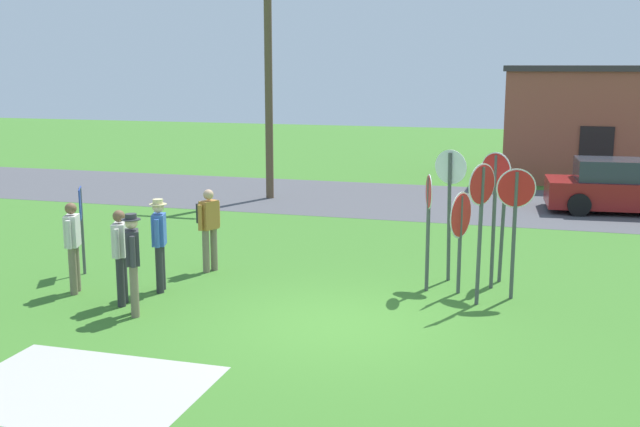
{
  "coord_description": "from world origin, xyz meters",
  "views": [
    {
      "loc": [
        3.07,
        -11.51,
        4.15
      ],
      "look_at": [
        -1.01,
        2.57,
        1.3
      ],
      "focal_mm": 43.19,
      "sensor_mm": 36.0,
      "label": 1
    }
  ],
  "objects_px": {
    "person_holding_notes": "(133,258)",
    "stop_sign_low_front": "(504,205)",
    "utility_pole": "(268,68)",
    "person_near_signs": "(208,224)",
    "stop_sign_rear_right": "(515,211)",
    "person_in_dark_shirt": "(159,239)",
    "person_in_teal": "(121,252)",
    "info_panel_leftmost": "(81,215)",
    "stop_sign_tallest": "(481,210)",
    "stop_sign_leaning_right": "(461,225)",
    "stop_sign_nearest": "(450,194)",
    "stop_sign_far_back": "(428,214)",
    "person_in_blue": "(73,243)",
    "stop_sign_center_cluster": "(495,198)",
    "parked_car_on_street": "(623,188)"
  },
  "relations": [
    {
      "from": "person_near_signs",
      "to": "person_in_teal",
      "type": "xyz_separation_m",
      "value": [
        -0.54,
        -2.48,
        -0.03
      ]
    },
    {
      "from": "stop_sign_low_front",
      "to": "person_in_dark_shirt",
      "type": "xyz_separation_m",
      "value": [
        -6.03,
        -2.4,
        -0.53
      ]
    },
    {
      "from": "person_holding_notes",
      "to": "stop_sign_low_front",
      "type": "bearing_deg",
      "value": 33.11
    },
    {
      "from": "stop_sign_rear_right",
      "to": "utility_pole",
      "type": "bearing_deg",
      "value": 131.54
    },
    {
      "from": "stop_sign_nearest",
      "to": "stop_sign_center_cluster",
      "type": "xyz_separation_m",
      "value": [
        0.85,
        -0.27,
        0.0
      ]
    },
    {
      "from": "stop_sign_low_front",
      "to": "person_in_blue",
      "type": "distance_m",
      "value": 8.08
    },
    {
      "from": "stop_sign_tallest",
      "to": "person_holding_notes",
      "type": "distance_m",
      "value": 5.95
    },
    {
      "from": "person_near_signs",
      "to": "stop_sign_leaning_right",
      "type": "bearing_deg",
      "value": -1.66
    },
    {
      "from": "utility_pole",
      "to": "person_in_teal",
      "type": "xyz_separation_m",
      "value": [
        1.24,
        -11.05,
        -3.09
      ]
    },
    {
      "from": "stop_sign_low_front",
      "to": "person_in_teal",
      "type": "height_order",
      "value": "stop_sign_low_front"
    },
    {
      "from": "utility_pole",
      "to": "stop_sign_nearest",
      "type": "xyz_separation_m",
      "value": [
        6.53,
        -7.94,
        -2.32
      ]
    },
    {
      "from": "stop_sign_rear_right",
      "to": "person_near_signs",
      "type": "bearing_deg",
      "value": 177.99
    },
    {
      "from": "utility_pole",
      "to": "person_near_signs",
      "type": "xyz_separation_m",
      "value": [
        1.78,
        -8.57,
        -3.06
      ]
    },
    {
      "from": "person_near_signs",
      "to": "stop_sign_center_cluster",
      "type": "bearing_deg",
      "value": 3.6
    },
    {
      "from": "stop_sign_tallest",
      "to": "info_panel_leftmost",
      "type": "distance_m",
      "value": 7.79
    },
    {
      "from": "stop_sign_leaning_right",
      "to": "stop_sign_center_cluster",
      "type": "bearing_deg",
      "value": 41.87
    },
    {
      "from": "stop_sign_center_cluster",
      "to": "person_holding_notes",
      "type": "height_order",
      "value": "stop_sign_center_cluster"
    },
    {
      "from": "stop_sign_leaning_right",
      "to": "person_holding_notes",
      "type": "xyz_separation_m",
      "value": [
        -5.09,
        -2.79,
        -0.3
      ]
    },
    {
      "from": "stop_sign_nearest",
      "to": "stop_sign_far_back",
      "type": "height_order",
      "value": "stop_sign_nearest"
    },
    {
      "from": "parked_car_on_street",
      "to": "stop_sign_nearest",
      "type": "bearing_deg",
      "value": -114.63
    },
    {
      "from": "stop_sign_tallest",
      "to": "stop_sign_leaning_right",
      "type": "height_order",
      "value": "stop_sign_tallest"
    },
    {
      "from": "person_in_dark_shirt",
      "to": "info_panel_leftmost",
      "type": "xyz_separation_m",
      "value": [
        -2.05,
        0.65,
        0.22
      ]
    },
    {
      "from": "stop_sign_low_front",
      "to": "person_holding_notes",
      "type": "bearing_deg",
      "value": -146.89
    },
    {
      "from": "stop_sign_nearest",
      "to": "person_holding_notes",
      "type": "xyz_separation_m",
      "value": [
        -4.8,
        -3.56,
        -0.73
      ]
    },
    {
      "from": "utility_pole",
      "to": "stop_sign_leaning_right",
      "type": "height_order",
      "value": "utility_pole"
    },
    {
      "from": "person_in_teal",
      "to": "info_panel_leftmost",
      "type": "height_order",
      "value": "info_panel_leftmost"
    },
    {
      "from": "stop_sign_nearest",
      "to": "stop_sign_center_cluster",
      "type": "distance_m",
      "value": 0.9
    },
    {
      "from": "stop_sign_low_front",
      "to": "stop_sign_tallest",
      "type": "bearing_deg",
      "value": -100.84
    },
    {
      "from": "stop_sign_nearest",
      "to": "info_panel_leftmost",
      "type": "bearing_deg",
      "value": -167.82
    },
    {
      "from": "stop_sign_nearest",
      "to": "person_in_teal",
      "type": "distance_m",
      "value": 6.18
    },
    {
      "from": "person_in_dark_shirt",
      "to": "person_in_teal",
      "type": "height_order",
      "value": "person_in_dark_shirt"
    },
    {
      "from": "utility_pole",
      "to": "person_near_signs",
      "type": "distance_m",
      "value": 9.27
    },
    {
      "from": "stop_sign_center_cluster",
      "to": "stop_sign_far_back",
      "type": "bearing_deg",
      "value": -156.24
    },
    {
      "from": "stop_sign_tallest",
      "to": "stop_sign_rear_right",
      "type": "height_order",
      "value": "stop_sign_tallest"
    },
    {
      "from": "stop_sign_far_back",
      "to": "person_near_signs",
      "type": "bearing_deg",
      "value": 178.04
    },
    {
      "from": "info_panel_leftmost",
      "to": "person_holding_notes",
      "type": "bearing_deg",
      "value": -41.56
    },
    {
      "from": "utility_pole",
      "to": "person_holding_notes",
      "type": "height_order",
      "value": "utility_pole"
    },
    {
      "from": "utility_pole",
      "to": "stop_sign_center_cluster",
      "type": "distance_m",
      "value": 11.29
    },
    {
      "from": "utility_pole",
      "to": "person_in_teal",
      "type": "distance_m",
      "value": 11.54
    },
    {
      "from": "stop_sign_far_back",
      "to": "info_panel_leftmost",
      "type": "distance_m",
      "value": 6.84
    },
    {
      "from": "stop_sign_nearest",
      "to": "stop_sign_far_back",
      "type": "bearing_deg",
      "value": -110.66
    },
    {
      "from": "stop_sign_leaning_right",
      "to": "person_in_blue",
      "type": "height_order",
      "value": "stop_sign_leaning_right"
    },
    {
      "from": "person_near_signs",
      "to": "person_in_teal",
      "type": "bearing_deg",
      "value": -102.27
    },
    {
      "from": "stop_sign_far_back",
      "to": "person_near_signs",
      "type": "height_order",
      "value": "stop_sign_far_back"
    },
    {
      "from": "stop_sign_leaning_right",
      "to": "stop_sign_far_back",
      "type": "xyz_separation_m",
      "value": [
        -0.59,
        -0.01,
        0.18
      ]
    },
    {
      "from": "stop_sign_leaning_right",
      "to": "stop_sign_center_cluster",
      "type": "relative_size",
      "value": 0.73
    },
    {
      "from": "person_in_teal",
      "to": "person_holding_notes",
      "type": "distance_m",
      "value": 0.67
    },
    {
      "from": "stop_sign_low_front",
      "to": "stop_sign_rear_right",
      "type": "xyz_separation_m",
      "value": [
        0.25,
        -1.06,
        0.08
      ]
    },
    {
      "from": "person_in_dark_shirt",
      "to": "person_holding_notes",
      "type": "distance_m",
      "value": 1.4
    },
    {
      "from": "stop_sign_low_front",
      "to": "person_near_signs",
      "type": "relative_size",
      "value": 1.34
    }
  ]
}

